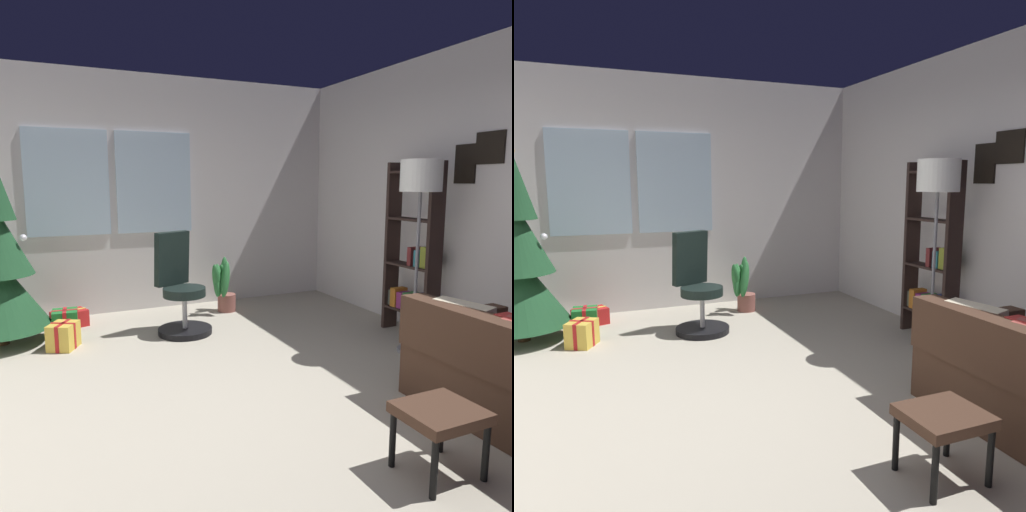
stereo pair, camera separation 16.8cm
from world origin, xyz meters
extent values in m
cube|color=#ABA390|center=(0.00, 0.00, -0.05)|extent=(4.91, 6.29, 0.10)
cube|color=silver|center=(0.00, 3.20, 1.42)|extent=(4.91, 0.10, 2.83)
cube|color=silver|center=(-0.86, 3.14, 1.56)|extent=(0.90, 0.03, 1.20)
cube|color=silver|center=(0.12, 3.14, 1.56)|extent=(0.90, 0.03, 1.20)
cube|color=black|center=(2.45, 0.32, 1.86)|extent=(0.02, 0.29, 0.28)
cube|color=black|center=(2.45, 0.58, 1.73)|extent=(0.02, 0.23, 0.36)
cube|color=#422B1E|center=(1.68, -0.13, 0.49)|extent=(0.95, 0.14, 0.20)
cube|color=beige|center=(1.41, -0.43, 0.56)|extent=(0.21, 0.42, 0.41)
cube|color=#422B1E|center=(0.69, -0.95, 0.35)|extent=(0.42, 0.37, 0.06)
cylinder|color=black|center=(0.52, -1.10, 0.16)|extent=(0.04, 0.04, 0.32)
cylinder|color=black|center=(0.87, -1.10, 0.16)|extent=(0.04, 0.04, 0.32)
cylinder|color=black|center=(0.52, -0.80, 0.16)|extent=(0.04, 0.04, 0.32)
cylinder|color=black|center=(0.87, -0.80, 0.16)|extent=(0.04, 0.04, 0.32)
cylinder|color=#4C331E|center=(-1.58, 2.39, 0.08)|extent=(0.12, 0.12, 0.16)
cone|color=#1B4526|center=(-1.58, 2.39, 0.52)|extent=(0.93, 0.93, 0.71)
cone|color=#1B4526|center=(-1.58, 2.39, 1.04)|extent=(0.67, 0.67, 0.71)
sphere|color=silver|center=(-1.33, 2.32, 1.04)|extent=(0.07, 0.07, 0.07)
cube|color=red|center=(-0.94, 2.72, 0.09)|extent=(0.40, 0.32, 0.18)
cube|color=#EAD84C|center=(-0.94, 2.72, 0.09)|extent=(0.35, 0.15, 0.19)
cube|color=#EAD84C|center=(-0.94, 2.72, 0.09)|extent=(0.11, 0.23, 0.19)
cube|color=#1E722D|center=(-1.00, 2.43, 0.13)|extent=(0.26, 0.27, 0.27)
cube|color=red|center=(-1.00, 2.43, 0.13)|extent=(0.25, 0.06, 0.27)
cube|color=red|center=(-1.00, 2.43, 0.13)|extent=(0.06, 0.26, 0.27)
cube|color=gold|center=(-1.04, 2.01, 0.12)|extent=(0.33, 0.35, 0.25)
cube|color=#B21919|center=(-1.04, 2.01, 0.12)|extent=(0.16, 0.27, 0.25)
cube|color=#B21919|center=(-1.04, 2.01, 0.12)|extent=(0.22, 0.14, 0.25)
cylinder|color=black|center=(0.14, 1.98, 0.03)|extent=(0.56, 0.56, 0.06)
cylinder|color=#B2B2B7|center=(0.14, 1.98, 0.25)|extent=(0.05, 0.05, 0.38)
cylinder|color=black|center=(0.14, 1.98, 0.44)|extent=(0.44, 0.44, 0.09)
cube|color=black|center=(0.06, 2.16, 0.77)|extent=(0.41, 0.26, 0.57)
cube|color=#2D201C|center=(2.24, 0.69, 0.88)|extent=(0.18, 0.04, 1.77)
cube|color=#2D201C|center=(2.24, 1.29, 0.88)|extent=(0.18, 0.04, 1.77)
cube|color=#2D201C|center=(2.24, 0.99, 0.25)|extent=(0.18, 0.56, 0.02)
cube|color=#2D201C|center=(2.24, 0.99, 0.72)|extent=(0.18, 0.56, 0.02)
cube|color=#2D201C|center=(2.24, 0.99, 1.19)|extent=(0.18, 0.56, 0.02)
cube|color=#2D201C|center=(2.24, 0.99, 1.67)|extent=(0.18, 0.56, 0.02)
cube|color=maroon|center=(2.24, 0.77, 0.35)|extent=(0.16, 0.04, 0.18)
cube|color=navy|center=(2.26, 0.84, 0.37)|extent=(0.13, 0.06, 0.21)
cube|color=beige|center=(2.26, 0.91, 0.34)|extent=(0.14, 0.06, 0.15)
cube|color=#2D6C35|center=(2.25, 0.99, 0.35)|extent=(0.16, 0.07, 0.18)
cube|color=#832A66|center=(2.25, 1.08, 0.35)|extent=(0.15, 0.08, 0.17)
cube|color=#BB6A20|center=(2.24, 1.16, 0.36)|extent=(0.17, 0.08, 0.20)
cube|color=#4A554D|center=(2.26, 1.25, 0.34)|extent=(0.13, 0.08, 0.16)
cube|color=olive|center=(2.26, 0.78, 0.84)|extent=(0.14, 0.08, 0.21)
cube|color=teal|center=(2.25, 0.87, 0.82)|extent=(0.14, 0.07, 0.16)
cube|color=maroon|center=(2.25, 0.95, 0.83)|extent=(0.16, 0.05, 0.19)
cylinder|color=slate|center=(1.90, 0.56, 0.01)|extent=(0.28, 0.28, 0.03)
cylinder|color=slate|center=(1.90, 0.56, 0.76)|extent=(0.03, 0.03, 1.45)
cylinder|color=silver|center=(1.90, 0.56, 1.62)|extent=(0.36, 0.36, 0.28)
cylinder|color=brown|center=(0.85, 2.63, 0.11)|extent=(0.22, 0.22, 0.21)
ellipsoid|color=#2A6F36|center=(0.70, 2.54, 0.41)|extent=(0.21, 0.18, 0.42)
ellipsoid|color=#2A6F36|center=(0.71, 2.55, 0.41)|extent=(0.18, 0.26, 0.42)
ellipsoid|color=#2A6F36|center=(0.80, 2.69, 0.40)|extent=(0.16, 0.24, 0.40)
ellipsoid|color=#2A6F36|center=(0.79, 2.49, 0.43)|extent=(0.22, 0.23, 0.45)
ellipsoid|color=#2A6F36|center=(0.86, 2.73, 0.43)|extent=(0.15, 0.19, 0.46)
camera|label=1|loc=(-1.19, -2.72, 1.57)|focal=33.67mm
camera|label=2|loc=(-1.04, -2.79, 1.57)|focal=33.67mm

